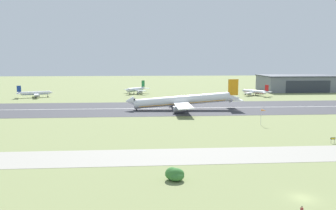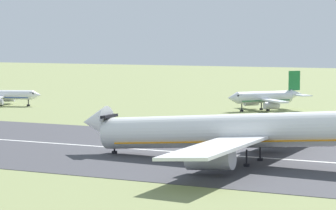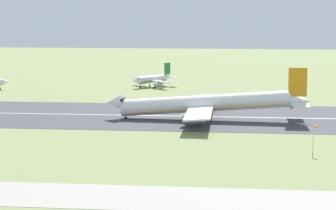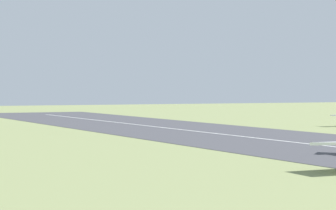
# 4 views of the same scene
# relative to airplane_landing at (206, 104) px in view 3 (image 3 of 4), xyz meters

# --- Properties ---
(ground_plane) EXTENTS (757.61, 757.61, 0.00)m
(ground_plane) POSITION_rel_airplane_landing_xyz_m (9.45, -49.40, -4.52)
(ground_plane) COLOR #7A8451
(runway_strip) EXTENTS (517.61, 47.95, 0.06)m
(runway_strip) POSITION_rel_airplane_landing_xyz_m (9.45, 5.45, -4.49)
(runway_strip) COLOR #3D3D42
(runway_strip) RESTS_ON ground_plane
(runway_centreline) EXTENTS (465.85, 0.70, 0.01)m
(runway_centreline) POSITION_rel_airplane_landing_xyz_m (9.45, 5.45, -4.45)
(runway_centreline) COLOR silver
(runway_centreline) RESTS_ON runway_strip
(taxiway_road) EXTENTS (388.21, 14.29, 0.05)m
(taxiway_road) POSITION_rel_airplane_landing_xyz_m (9.45, -77.28, -4.49)
(taxiway_road) COLOR gray
(taxiway_road) RESTS_ON ground_plane
(airplane_landing) EXTENTS (57.02, 46.54, 14.89)m
(airplane_landing) POSITION_rel_airplane_landing_xyz_m (0.00, 0.00, 0.00)
(airplane_landing) COLOR white
(airplane_landing) RESTS_ON ground_plane
(airplane_parked_east) EXTENTS (19.31, 19.11, 9.27)m
(airplane_parked_east) POSITION_rel_airplane_landing_xyz_m (-24.91, 75.51, -1.40)
(airplane_parked_east) COLOR silver
(airplane_parked_east) RESTS_ON ground_plane
(windsock_pole) EXTENTS (1.62, 1.80, 6.06)m
(windsock_pole) POSITION_rel_airplane_landing_xyz_m (25.66, -40.16, 0.83)
(windsock_pole) COLOR #B7B7BC
(windsock_pole) RESTS_ON ground_plane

